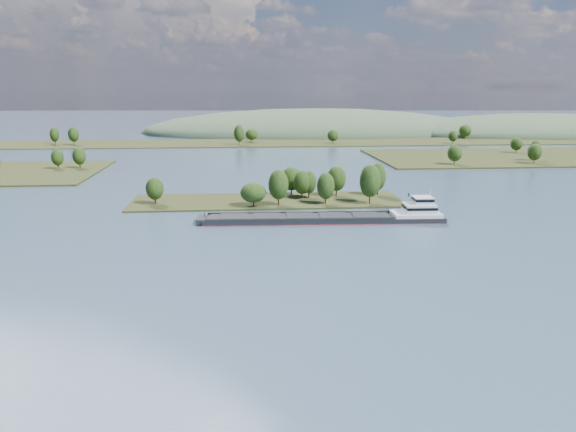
{
  "coord_description": "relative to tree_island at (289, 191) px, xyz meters",
  "views": [
    {
      "loc": [
        -9.92,
        -23.59,
        41.63
      ],
      "look_at": [
        3.25,
        130.0,
        6.0
      ],
      "focal_mm": 35.0,
      "sensor_mm": 36.0,
      "label": 1
    }
  ],
  "objects": [
    {
      "name": "cargo_barge",
      "position": [
        13.16,
        -31.71,
        -2.76
      ],
      "size": [
        78.22,
        12.65,
        10.53
      ],
      "color": "black",
      "rests_on": "ground"
    },
    {
      "name": "ground",
      "position": [
        -7.76,
        -58.91,
        -4.08
      ],
      "size": [
        1800.0,
        1800.0,
        0.0
      ],
      "primitive_type": "plane",
      "color": "#334858",
      "rests_on": "ground"
    },
    {
      "name": "back_shoreline",
      "position": [
        1.62,
        220.86,
        -3.35
      ],
      "size": [
        900.0,
        60.0,
        15.63
      ],
      "color": "#293015",
      "rests_on": "ground"
    },
    {
      "name": "hill_west",
      "position": [
        52.24,
        321.09,
        -4.08
      ],
      "size": [
        320.0,
        160.0,
        44.0
      ],
      "primitive_type": "ellipsoid",
      "color": "#394E35",
      "rests_on": "ground"
    },
    {
      "name": "tree_island",
      "position": [
        0.0,
        0.0,
        0.0
      ],
      "size": [
        100.0,
        30.0,
        15.39
      ],
      "color": "#293015",
      "rests_on": "ground"
    },
    {
      "name": "hill_east",
      "position": [
        252.24,
        291.09,
        -4.08
      ],
      "size": [
        260.0,
        140.0,
        36.0
      ],
      "primitive_type": "ellipsoid",
      "color": "#394E35",
      "rests_on": "ground"
    }
  ]
}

